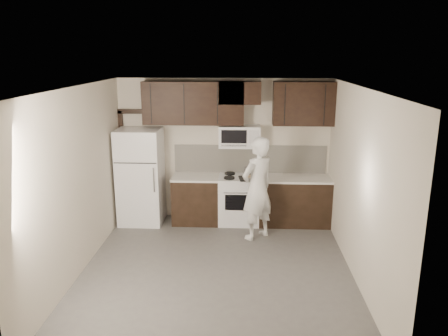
# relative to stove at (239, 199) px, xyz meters

# --- Properties ---
(floor) EXTENTS (4.50, 4.50, 0.00)m
(floor) POSITION_rel_stove_xyz_m (-0.30, -1.94, -0.46)
(floor) COLOR #54514F
(floor) RESTS_ON ground
(back_wall) EXTENTS (4.00, 0.00, 4.00)m
(back_wall) POSITION_rel_stove_xyz_m (-0.30, 0.31, 0.89)
(back_wall) COLOR beige
(back_wall) RESTS_ON ground
(ceiling) EXTENTS (4.50, 4.50, 0.00)m
(ceiling) POSITION_rel_stove_xyz_m (-0.30, -1.94, 2.24)
(ceiling) COLOR white
(ceiling) RESTS_ON back_wall
(counter_run) EXTENTS (2.95, 0.64, 0.91)m
(counter_run) POSITION_rel_stove_xyz_m (0.30, 0.00, -0.00)
(counter_run) COLOR black
(counter_run) RESTS_ON floor
(stove) EXTENTS (0.76, 0.66, 0.94)m
(stove) POSITION_rel_stove_xyz_m (0.00, 0.00, 0.00)
(stove) COLOR white
(stove) RESTS_ON floor
(backsplash) EXTENTS (2.90, 0.02, 0.54)m
(backsplash) POSITION_rel_stove_xyz_m (0.20, 0.30, 0.72)
(backsplash) COLOR silver
(backsplash) RESTS_ON counter_run
(upper_cabinets) EXTENTS (3.48, 0.35, 0.78)m
(upper_cabinets) POSITION_rel_stove_xyz_m (-0.09, 0.14, 1.82)
(upper_cabinets) COLOR black
(upper_cabinets) RESTS_ON back_wall
(microwave) EXTENTS (0.76, 0.42, 0.40)m
(microwave) POSITION_rel_stove_xyz_m (-0.00, 0.12, 1.19)
(microwave) COLOR white
(microwave) RESTS_ON upper_cabinets
(refrigerator) EXTENTS (0.80, 0.76, 1.80)m
(refrigerator) POSITION_rel_stove_xyz_m (-1.85, -0.05, 0.44)
(refrigerator) COLOR white
(refrigerator) RESTS_ON floor
(door_trim) EXTENTS (0.50, 0.08, 2.12)m
(door_trim) POSITION_rel_stove_xyz_m (-2.22, 0.27, 0.79)
(door_trim) COLOR black
(door_trim) RESTS_ON floor
(saucepan) EXTENTS (0.31, 0.18, 0.17)m
(saucepan) POSITION_rel_stove_xyz_m (0.18, 0.15, 0.52)
(saucepan) COLOR silver
(saucepan) RESTS_ON stove
(baking_tray) EXTENTS (0.47, 0.37, 0.02)m
(baking_tray) POSITION_rel_stove_xyz_m (0.22, -0.16, 0.46)
(baking_tray) COLOR black
(baking_tray) RESTS_ON counter_run
(pizza) EXTENTS (0.32, 0.32, 0.02)m
(pizza) POSITION_rel_stove_xyz_m (0.22, -0.16, 0.48)
(pizza) COLOR beige
(pizza) RESTS_ON baking_tray
(person) EXTENTS (0.78, 0.76, 1.80)m
(person) POSITION_rel_stove_xyz_m (0.32, -0.70, 0.44)
(person) COLOR white
(person) RESTS_ON floor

